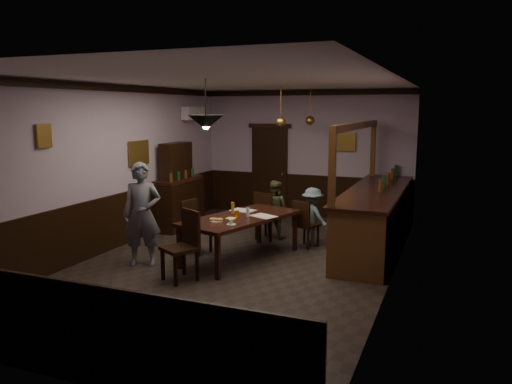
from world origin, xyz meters
The scene contains 31 objects.
room centered at (0.00, 0.00, 1.50)m, with size 5.01×8.01×3.01m.
dining_table centered at (-0.03, 0.20, 0.69)m, with size 1.60×2.40×0.75m.
chair_far_left centered at (-0.08, 1.55, 0.52)m, with size 0.49×0.49×0.96m.
chair_far_right centered at (0.77, 1.29, 0.49)m, with size 0.49×0.49×0.89m.
chair_near centered at (-0.40, -1.06, 0.58)m, with size 0.62×0.62×1.06m.
chair_side centered at (-0.98, 0.28, 0.52)m, with size 0.49×0.49×0.95m.
person_standing centered at (-1.40, -0.68, 0.85)m, with size 0.62×0.41×1.70m, color slate.
person_seated_left centered at (0.00, 1.82, 0.58)m, with size 0.56×0.44×1.15m, color brown.
person_seated_right centered at (0.86, 1.55, 0.55)m, with size 0.71×0.41×1.10m, color slate.
newspaper_left centered at (-0.19, 0.66, 0.75)m, with size 0.42×0.30×0.01m, color silver.
newspaper_right centered at (0.33, 0.35, 0.75)m, with size 0.42×0.30×0.01m, color silver.
napkin centered at (-0.12, 0.00, 0.75)m, with size 0.15×0.15×0.00m, color #EFDE58.
saucer centered at (0.09, -0.44, 0.76)m, with size 0.15×0.15×0.01m, color white.
coffee_cup centered at (0.08, -0.44, 0.80)m, with size 0.08×0.08×0.07m, color white.
pastry_plate centered at (-0.24, -0.30, 0.76)m, with size 0.22×0.22×0.01m, color white.
pastry_ring_a centered at (-0.29, -0.32, 0.79)m, with size 0.13×0.13×0.04m, color #C68C47.
pastry_ring_b centered at (-0.19, -0.29, 0.79)m, with size 0.13×0.13×0.04m, color #C68C47.
soda_can centered at (-0.04, 0.09, 0.81)m, with size 0.07×0.07×0.12m, color orange.
beer_glass centered at (-0.25, 0.36, 0.85)m, with size 0.06×0.06×0.20m, color #BF721E.
water_glass centered at (0.09, 0.23, 0.82)m, with size 0.06×0.06×0.15m, color silver.
pepper_mill centered at (-0.63, -0.43, 0.82)m, with size 0.04×0.04×0.14m, color black.
sideboard centered at (-2.21, 1.83, 0.74)m, with size 0.50×1.39×1.84m.
bar_counter centered at (1.99, 1.78, 0.59)m, with size 0.96×4.12×2.31m.
door_back centered at (-0.90, 3.95, 1.05)m, with size 0.90×0.06×2.10m, color black.
ac_unit centered at (-2.38, 2.90, 2.45)m, with size 0.20×0.85×0.30m.
picture_left_small centered at (-2.46, -1.60, 2.15)m, with size 0.04×0.28×0.36m.
picture_left_large centered at (-2.46, 0.80, 1.70)m, with size 0.04×0.62×0.48m.
picture_back centered at (0.90, 3.96, 1.80)m, with size 0.55×0.04×0.42m.
pendant_iron centered at (-0.27, -0.56, 2.35)m, with size 0.56×0.56×0.76m.
pendant_brass_mid centered at (0.10, 1.86, 2.30)m, with size 0.20×0.20×0.81m.
pendant_brass_far centered at (0.30, 3.23, 2.30)m, with size 0.20×0.20×0.81m.
Camera 1 is at (3.30, -7.38, 2.55)m, focal length 35.00 mm.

